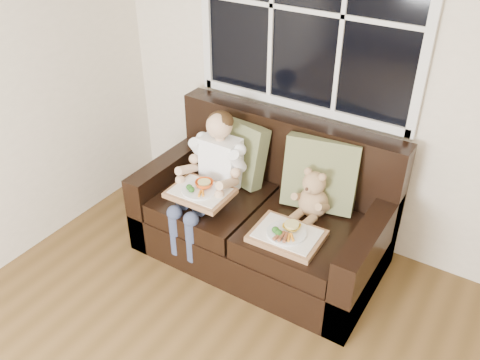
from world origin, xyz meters
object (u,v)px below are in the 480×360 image
Objects in this scene: loveseat at (265,216)px; tray_right at (287,235)px; teddy_bear at (313,197)px; child at (213,169)px; tray_left at (200,191)px.

tray_right is at bearing -42.21° from loveseat.
teddy_bear is (0.34, 0.02, 0.28)m from loveseat.
loveseat is 1.88× the size of child.
tray_left is at bearing 179.34° from tray_right.
loveseat is at bearing 18.63° from child.
child reaches higher than tray_right.
child is at bearing -161.16° from teddy_bear.
loveseat is 0.46m from tray_right.
teddy_bear is 0.81× the size of tray_right.
teddy_bear is at bearing 3.18° from loveseat.
child is (-0.36, -0.12, 0.34)m from loveseat.
loveseat is 4.06× the size of tray_left.
loveseat is 0.51m from child.
tray_left is (-0.34, -0.30, 0.27)m from loveseat.
teddy_bear is 0.33m from tray_right.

